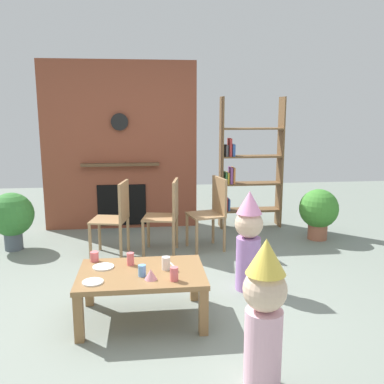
{
  "coord_description": "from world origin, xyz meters",
  "views": [
    {
      "loc": [
        -0.3,
        -3.58,
        1.72
      ],
      "look_at": [
        0.15,
        0.4,
        0.94
      ],
      "focal_mm": 39.43,
      "sensor_mm": 36.0,
      "label": 1
    }
  ],
  "objects_px": {
    "paper_cup_near_left": "(94,257)",
    "paper_plate_front": "(103,267)",
    "dining_chair_left": "(116,214)",
    "child_in_pink": "(249,238)",
    "dining_chair_right": "(212,209)",
    "potted_plant_tall": "(319,210)",
    "paper_cup_far_right": "(130,259)",
    "potted_plant_short": "(12,216)",
    "birthday_cake_slice": "(151,274)",
    "paper_plate_rear": "(93,282)",
    "child_with_cone_hat": "(264,311)",
    "paper_cup_far_left": "(142,271)",
    "paper_cup_near_right": "(166,263)",
    "bookshelf": "(246,168)",
    "paper_cup_center": "(174,274)",
    "dining_chair_middle": "(168,212)",
    "coffee_table": "(142,279)"
  },
  "relations": [
    {
      "from": "paper_cup_near_right",
      "to": "paper_plate_rear",
      "type": "distance_m",
      "value": 0.61
    },
    {
      "from": "paper_cup_far_left",
      "to": "dining_chair_middle",
      "type": "xyz_separation_m",
      "value": [
        0.3,
        1.73,
        0.05
      ]
    },
    {
      "from": "child_in_pink",
      "to": "potted_plant_short",
      "type": "bearing_deg",
      "value": -54.96
    },
    {
      "from": "paper_cup_near_right",
      "to": "child_with_cone_hat",
      "type": "distance_m",
      "value": 1.14
    },
    {
      "from": "child_with_cone_hat",
      "to": "child_in_pink",
      "type": "bearing_deg",
      "value": -47.63
    },
    {
      "from": "child_in_pink",
      "to": "potted_plant_tall",
      "type": "relative_size",
      "value": 1.43
    },
    {
      "from": "paper_cup_near_left",
      "to": "paper_plate_front",
      "type": "distance_m",
      "value": 0.18
    },
    {
      "from": "bookshelf",
      "to": "paper_cup_center",
      "type": "height_order",
      "value": "bookshelf"
    },
    {
      "from": "paper_cup_far_right",
      "to": "potted_plant_short",
      "type": "height_order",
      "value": "potted_plant_short"
    },
    {
      "from": "paper_cup_near_right",
      "to": "paper_plate_front",
      "type": "xyz_separation_m",
      "value": [
        -0.52,
        0.1,
        -0.05
      ]
    },
    {
      "from": "paper_cup_near_right",
      "to": "potted_plant_short",
      "type": "height_order",
      "value": "potted_plant_short"
    },
    {
      "from": "paper_cup_near_left",
      "to": "potted_plant_tall",
      "type": "relative_size",
      "value": 0.13
    },
    {
      "from": "paper_cup_near_right",
      "to": "potted_plant_short",
      "type": "bearing_deg",
      "value": 132.85
    },
    {
      "from": "paper_cup_center",
      "to": "dining_chair_left",
      "type": "bearing_deg",
      "value": 106.96
    },
    {
      "from": "coffee_table",
      "to": "paper_plate_front",
      "type": "bearing_deg",
      "value": 158.49
    },
    {
      "from": "paper_cup_near_left",
      "to": "potted_plant_short",
      "type": "distance_m",
      "value": 2.07
    },
    {
      "from": "dining_chair_right",
      "to": "potted_plant_tall",
      "type": "xyz_separation_m",
      "value": [
        1.48,
        0.22,
        -0.12
      ]
    },
    {
      "from": "dining_chair_left",
      "to": "paper_cup_far_left",
      "type": "bearing_deg",
      "value": 111.59
    },
    {
      "from": "coffee_table",
      "to": "paper_plate_rear",
      "type": "bearing_deg",
      "value": -153.35
    },
    {
      "from": "birthday_cake_slice",
      "to": "dining_chair_right",
      "type": "distance_m",
      "value": 2.07
    },
    {
      "from": "bookshelf",
      "to": "child_with_cone_hat",
      "type": "xyz_separation_m",
      "value": [
        -0.77,
        -3.67,
        -0.37
      ]
    },
    {
      "from": "paper_plate_rear",
      "to": "birthday_cake_slice",
      "type": "distance_m",
      "value": 0.45
    },
    {
      "from": "child_in_pink",
      "to": "dining_chair_left",
      "type": "bearing_deg",
      "value": -65.52
    },
    {
      "from": "paper_plate_front",
      "to": "paper_cup_far_right",
      "type": "bearing_deg",
      "value": 8.45
    },
    {
      "from": "paper_cup_near_left",
      "to": "potted_plant_tall",
      "type": "bearing_deg",
      "value": 31.31
    },
    {
      "from": "paper_cup_near_right",
      "to": "child_in_pink",
      "type": "height_order",
      "value": "child_in_pink"
    },
    {
      "from": "child_in_pink",
      "to": "potted_plant_short",
      "type": "relative_size",
      "value": 1.35
    },
    {
      "from": "paper_plate_rear",
      "to": "child_in_pink",
      "type": "bearing_deg",
      "value": 25.72
    },
    {
      "from": "birthday_cake_slice",
      "to": "child_with_cone_hat",
      "type": "xyz_separation_m",
      "value": [
        0.67,
        -0.81,
        0.06
      ]
    },
    {
      "from": "child_with_cone_hat",
      "to": "dining_chair_left",
      "type": "relative_size",
      "value": 1.09
    },
    {
      "from": "dining_chair_left",
      "to": "child_in_pink",
      "type": "bearing_deg",
      "value": 151.25
    },
    {
      "from": "paper_cup_far_right",
      "to": "dining_chair_middle",
      "type": "distance_m",
      "value": 1.53
    },
    {
      "from": "paper_cup_far_right",
      "to": "birthday_cake_slice",
      "type": "height_order",
      "value": "paper_cup_far_right"
    },
    {
      "from": "paper_cup_center",
      "to": "paper_cup_far_right",
      "type": "relative_size",
      "value": 1.01
    },
    {
      "from": "paper_cup_near_left",
      "to": "paper_plate_rear",
      "type": "height_order",
      "value": "paper_cup_near_left"
    },
    {
      "from": "paper_plate_front",
      "to": "dining_chair_middle",
      "type": "xyz_separation_m",
      "value": [
        0.63,
        1.51,
        0.09
      ]
    },
    {
      "from": "paper_cup_near_right",
      "to": "dining_chair_left",
      "type": "distance_m",
      "value": 1.65
    },
    {
      "from": "paper_cup_near_right",
      "to": "coffee_table",
      "type": "bearing_deg",
      "value": -173.51
    },
    {
      "from": "birthday_cake_slice",
      "to": "potted_plant_tall",
      "type": "xyz_separation_m",
      "value": [
        2.27,
        2.13,
        -0.06
      ]
    },
    {
      "from": "birthday_cake_slice",
      "to": "dining_chair_right",
      "type": "xyz_separation_m",
      "value": [
        0.8,
        1.91,
        0.05
      ]
    },
    {
      "from": "birthday_cake_slice",
      "to": "paper_cup_far_left",
      "type": "bearing_deg",
      "value": 131.96
    },
    {
      "from": "dining_chair_left",
      "to": "dining_chair_middle",
      "type": "distance_m",
      "value": 0.61
    },
    {
      "from": "paper_cup_near_left",
      "to": "paper_plate_rear",
      "type": "bearing_deg",
      "value": -85.32
    },
    {
      "from": "paper_cup_near_left",
      "to": "paper_cup_far_left",
      "type": "xyz_separation_m",
      "value": [
        0.42,
        -0.38,
        0.0
      ]
    },
    {
      "from": "birthday_cake_slice",
      "to": "potted_plant_short",
      "type": "bearing_deg",
      "value": 128.04
    },
    {
      "from": "dining_chair_left",
      "to": "paper_plate_rear",
      "type": "bearing_deg",
      "value": 99.02
    },
    {
      "from": "bookshelf",
      "to": "paper_plate_rear",
      "type": "height_order",
      "value": "bookshelf"
    },
    {
      "from": "paper_cup_far_left",
      "to": "paper_cup_near_left",
      "type": "bearing_deg",
      "value": 137.73
    },
    {
      "from": "child_with_cone_hat",
      "to": "potted_plant_tall",
      "type": "relative_size",
      "value": 1.43
    },
    {
      "from": "paper_cup_near_left",
      "to": "dining_chair_right",
      "type": "xyz_separation_m",
      "value": [
        1.28,
        1.46,
        0.05
      ]
    }
  ]
}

